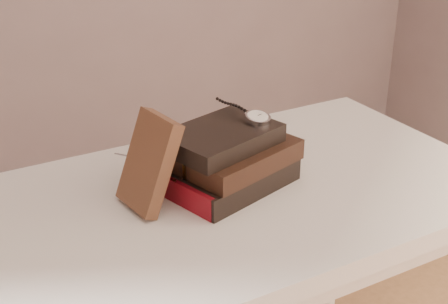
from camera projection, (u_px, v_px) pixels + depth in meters
table at (245, 227)px, 1.26m from camera, size 1.00×0.60×0.75m
book_stack at (229, 159)px, 1.21m from camera, size 0.28×0.23×0.12m
journal at (149, 163)px, 1.12m from camera, size 0.10×0.12×0.18m
pocket_watch at (255, 116)px, 1.21m from camera, size 0.06×0.16×0.02m
eyeglasses at (167, 154)px, 1.20m from camera, size 0.13×0.14×0.05m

